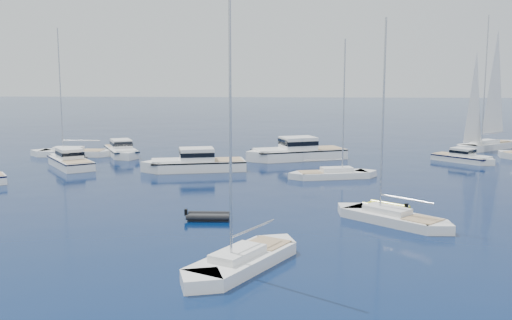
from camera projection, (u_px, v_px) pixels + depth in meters
The scene contains 14 objects.
ground at pixel (294, 268), 31.59m from camera, with size 400.00×400.00×0.00m, color #071E47.
motor_cruiser_centre at pixel (195, 171), 62.20m from camera, with size 3.54×11.58×3.04m, color white, non-canonical shape.
motor_cruiser_far_r at pixel (463, 162), 67.96m from camera, with size 2.40×7.83×2.06m, color silver, non-canonical shape.
motor_cruiser_far_l at pixel (70, 167), 64.74m from camera, with size 3.05×9.95×2.61m, color white, non-canonical shape.
motor_cruiser_distant at pixel (296, 159), 70.04m from camera, with size 3.94×12.88×3.38m, color white, non-canonical shape.
motor_cruiser_horizon at pixel (122, 156), 73.01m from camera, with size 2.98×9.72×2.55m, color white, non-canonical shape.
sailboat_fore at pixel (242, 267), 31.76m from camera, with size 2.66×10.24×15.06m, color white, non-canonical shape.
sailboat_mid_r at pixel (392, 223), 41.01m from camera, with size 2.55×9.80×14.41m, color silver, non-canonical shape.
sailboat_centre at pixel (333, 178), 58.06m from camera, with size 2.45×9.41×13.83m, color white, non-canonical shape.
sailboat_far_l at pixel (72, 156), 72.84m from camera, with size 2.82×10.85×15.95m, color white, non-canonical shape.
sailboat_sails_far at pixel (487, 149), 79.30m from camera, with size 3.19×12.27×18.03m, color white, non-canonical shape.
tender_yellow at pixel (386, 210), 44.80m from camera, with size 1.90×3.43×0.95m, color #C4C50B, non-canonical shape.
tender_grey_near at pixel (209, 220), 41.84m from camera, with size 1.80×3.19×0.95m, color black, non-canonical shape.
tender_grey_far at pixel (68, 161), 68.76m from camera, with size 2.26×4.22×0.95m, color black, non-canonical shape.
Camera 1 is at (-0.15, -30.44, 10.41)m, focal length 41.82 mm.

